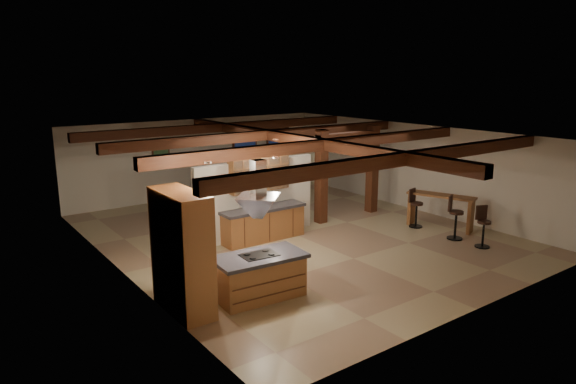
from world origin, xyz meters
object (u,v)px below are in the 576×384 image
bar_counter (441,206)px  sofa (261,182)px  kitchen_island (259,276)px  dining_table (245,199)px

bar_counter → sofa: bearing=100.9°
sofa → bar_counter: bearing=96.9°
kitchen_island → dining_table: kitchen_island is taller
sofa → bar_counter: 7.71m
sofa → bar_counter: (1.45, -7.56, 0.38)m
dining_table → bar_counter: bearing=-81.0°
bar_counter → dining_table: bearing=122.7°
dining_table → bar_counter: (3.50, -5.45, 0.38)m
dining_table → bar_counter: 6.49m
sofa → bar_counter: bar_counter is taller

